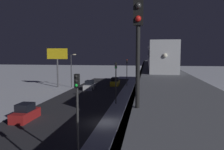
{
  "coord_description": "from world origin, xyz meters",
  "views": [
    {
      "loc": [
        -4.48,
        24.46,
        7.78
      ],
      "look_at": [
        3.09,
        -24.92,
        2.98
      ],
      "focal_mm": 36.22,
      "sensor_mm": 36.0,
      "label": 1
    }
  ],
  "objects_px": {
    "rail_signal": "(138,36)",
    "traffic_light_mid": "(116,77)",
    "subway_train": "(157,55)",
    "sedan_red": "(25,113)",
    "commercial_billboard": "(57,58)",
    "traffic_light_near": "(77,106)",
    "traffic_light_far": "(127,68)",
    "sedan_white": "(89,86)",
    "sedan_yellow": "(115,82)"
  },
  "relations": [
    {
      "from": "traffic_light_far",
      "to": "sedan_white",
      "type": "bearing_deg",
      "value": 41.74
    },
    {
      "from": "sedan_white",
      "to": "traffic_light_mid",
      "type": "xyz_separation_m",
      "value": [
        -7.5,
        12.86,
        3.41
      ]
    },
    {
      "from": "sedan_yellow",
      "to": "commercial_billboard",
      "type": "bearing_deg",
      "value": -159.29
    },
    {
      "from": "rail_signal",
      "to": "traffic_light_near",
      "type": "relative_size",
      "value": 0.62
    },
    {
      "from": "subway_train",
      "to": "commercial_billboard",
      "type": "height_order",
      "value": "subway_train"
    },
    {
      "from": "rail_signal",
      "to": "traffic_light_far",
      "type": "bearing_deg",
      "value": -84.56
    },
    {
      "from": "rail_signal",
      "to": "subway_train",
      "type": "bearing_deg",
      "value": -93.68
    },
    {
      "from": "traffic_light_mid",
      "to": "sedan_white",
      "type": "bearing_deg",
      "value": -59.75
    },
    {
      "from": "sedan_white",
      "to": "sedan_yellow",
      "type": "distance_m",
      "value": 8.33
    },
    {
      "from": "sedan_white",
      "to": "traffic_light_mid",
      "type": "relative_size",
      "value": 0.64
    },
    {
      "from": "sedan_white",
      "to": "sedan_yellow",
      "type": "xyz_separation_m",
      "value": [
        -4.6,
        -6.95,
        0.01
      ]
    },
    {
      "from": "subway_train",
      "to": "sedan_white",
      "type": "bearing_deg",
      "value": -24.48
    },
    {
      "from": "subway_train",
      "to": "commercial_billboard",
      "type": "relative_size",
      "value": 4.14
    },
    {
      "from": "subway_train",
      "to": "rail_signal",
      "type": "distance_m",
      "value": 32.24
    },
    {
      "from": "sedan_red",
      "to": "sedan_white",
      "type": "bearing_deg",
      "value": -94.48
    },
    {
      "from": "commercial_billboard",
      "to": "rail_signal",
      "type": "bearing_deg",
      "value": 116.03
    },
    {
      "from": "rail_signal",
      "to": "sedan_red",
      "type": "bearing_deg",
      "value": -48.7
    },
    {
      "from": "sedan_white",
      "to": "traffic_light_near",
      "type": "height_order",
      "value": "traffic_light_near"
    },
    {
      "from": "subway_train",
      "to": "traffic_light_near",
      "type": "bearing_deg",
      "value": 76.29
    },
    {
      "from": "sedan_white",
      "to": "commercial_billboard",
      "type": "distance_m",
      "value": 10.3
    },
    {
      "from": "subway_train",
      "to": "sedan_red",
      "type": "height_order",
      "value": "subway_train"
    },
    {
      "from": "sedan_white",
      "to": "traffic_light_mid",
      "type": "bearing_deg",
      "value": 120.25
    },
    {
      "from": "sedan_white",
      "to": "sedan_yellow",
      "type": "height_order",
      "value": "same"
    },
    {
      "from": "traffic_light_mid",
      "to": "rail_signal",
      "type": "bearing_deg",
      "value": 99.53
    },
    {
      "from": "traffic_light_far",
      "to": "rail_signal",
      "type": "bearing_deg",
      "value": 95.44
    },
    {
      "from": "subway_train",
      "to": "traffic_light_near",
      "type": "distance_m",
      "value": 27.06
    },
    {
      "from": "subway_train",
      "to": "sedan_red",
      "type": "distance_m",
      "value": 23.84
    },
    {
      "from": "traffic_light_near",
      "to": "sedan_white",
      "type": "bearing_deg",
      "value": -76.97
    },
    {
      "from": "rail_signal",
      "to": "sedan_red",
      "type": "relative_size",
      "value": 0.96
    },
    {
      "from": "sedan_yellow",
      "to": "traffic_light_near",
      "type": "xyz_separation_m",
      "value": [
        -2.9,
        39.36,
        3.4
      ]
    },
    {
      "from": "sedan_red",
      "to": "commercial_billboard",
      "type": "relative_size",
      "value": 0.47
    },
    {
      "from": "sedan_white",
      "to": "traffic_light_far",
      "type": "distance_m",
      "value": 10.62
    },
    {
      "from": "commercial_billboard",
      "to": "sedan_white",
      "type": "bearing_deg",
      "value": 164.93
    },
    {
      "from": "rail_signal",
      "to": "traffic_light_mid",
      "type": "relative_size",
      "value": 0.62
    },
    {
      "from": "sedan_white",
      "to": "traffic_light_far",
      "type": "xyz_separation_m",
      "value": [
        -7.5,
        -6.69,
        3.41
      ]
    },
    {
      "from": "sedan_white",
      "to": "sedan_red",
      "type": "bearing_deg",
      "value": 85.52
    },
    {
      "from": "rail_signal",
      "to": "traffic_light_far",
      "type": "relative_size",
      "value": 0.62
    },
    {
      "from": "subway_train",
      "to": "sedan_red",
      "type": "bearing_deg",
      "value": 46.79
    },
    {
      "from": "rail_signal",
      "to": "traffic_light_near",
      "type": "height_order",
      "value": "rail_signal"
    },
    {
      "from": "traffic_light_far",
      "to": "traffic_light_mid",
      "type": "bearing_deg",
      "value": 90.0
    },
    {
      "from": "subway_train",
      "to": "traffic_light_mid",
      "type": "distance_m",
      "value": 9.7
    },
    {
      "from": "rail_signal",
      "to": "traffic_light_mid",
      "type": "height_order",
      "value": "rail_signal"
    },
    {
      "from": "traffic_light_near",
      "to": "traffic_light_far",
      "type": "relative_size",
      "value": 1.0
    },
    {
      "from": "sedan_yellow",
      "to": "traffic_light_mid",
      "type": "xyz_separation_m",
      "value": [
        -2.9,
        19.81,
        3.4
      ]
    },
    {
      "from": "sedan_red",
      "to": "commercial_billboard",
      "type": "bearing_deg",
      "value": -76.05
    },
    {
      "from": "subway_train",
      "to": "sedan_white",
      "type": "distance_m",
      "value": 16.65
    },
    {
      "from": "sedan_white",
      "to": "traffic_light_near",
      "type": "xyz_separation_m",
      "value": [
        -7.5,
        32.41,
        3.41
      ]
    },
    {
      "from": "sedan_red",
      "to": "commercial_billboard",
      "type": "height_order",
      "value": "commercial_billboard"
    },
    {
      "from": "subway_train",
      "to": "commercial_billboard",
      "type": "distance_m",
      "value": 23.51
    },
    {
      "from": "sedan_white",
      "to": "sedan_red",
      "type": "relative_size",
      "value": 0.98
    }
  ]
}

